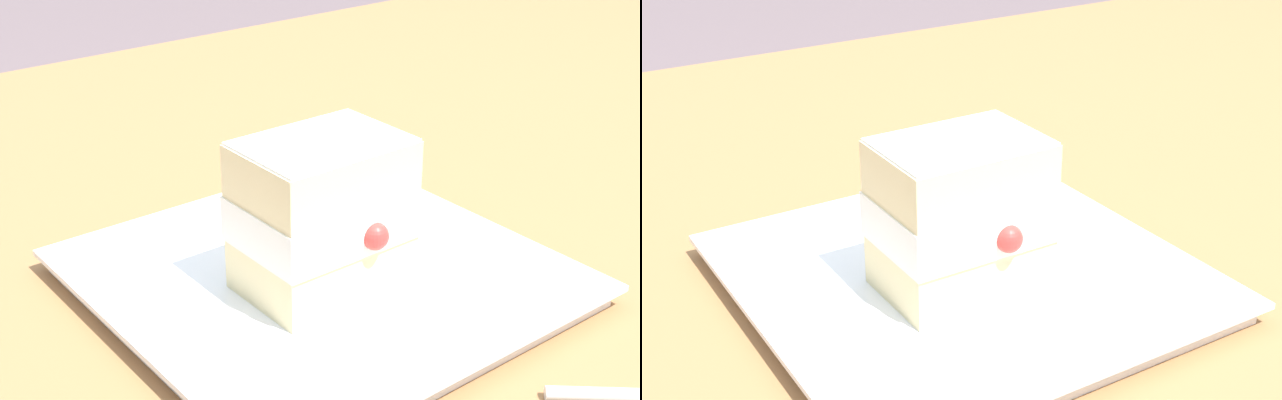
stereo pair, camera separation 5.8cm
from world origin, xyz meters
TOP-DOWN VIEW (x-y plane):
  - patio_table at (0.00, 0.00)m, footprint 1.50×0.94m
  - dessert_plate at (-0.22, -0.14)m, footprint 0.28×0.28m
  - cake_slice at (-0.23, -0.16)m, footprint 0.10×0.09m

SIDE VIEW (x-z plane):
  - patio_table at x=0.00m, z-range 0.26..0.95m
  - dessert_plate at x=-0.22m, z-range 0.69..0.70m
  - cake_slice at x=-0.23m, z-range 0.70..0.80m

